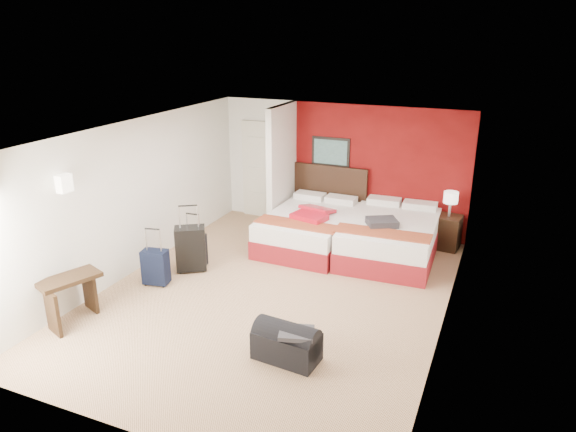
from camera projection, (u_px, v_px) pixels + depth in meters
The scene contains 17 objects.
ground at pixel (274, 294), 8.15m from camera, with size 6.50×6.50×0.00m, color tan.
room_walls at pixel (235, 182), 9.48m from camera, with size 5.02×6.52×2.50m.
red_accent_panel at pixel (378, 171), 10.26m from camera, with size 3.50×0.04×2.50m, color maroon.
partition_wall at pixel (282, 169), 10.37m from camera, with size 0.12×1.20×2.50m, color silver.
entry_door at pixel (261, 170), 11.23m from camera, with size 0.82×0.06×2.05m, color silver.
bed_left at pixel (310, 230), 9.88m from camera, with size 1.48×2.11×0.63m, color white.
bed_right at pixel (390, 238), 9.43m from camera, with size 1.55×2.21×0.66m, color silver.
red_suitcase_open at pixel (313, 213), 9.63m from camera, with size 0.60×0.83×0.10m, color red.
jacket_bundle at pixel (382, 222), 9.07m from camera, with size 0.49×0.40×0.12m, color #38373C.
nightstand at pixel (447, 232), 9.77m from camera, with size 0.45×0.45×0.62m, color black.
table_lamp at pixel (450, 204), 9.59m from camera, with size 0.26×0.26×0.46m, color silver.
suitcase_black at pixel (191, 250), 8.84m from camera, with size 0.49×0.31×0.74m, color black.
suitcase_charcoal at pixel (195, 251), 9.01m from camera, with size 0.38×0.23×0.56m, color black.
suitcase_navy at pixel (156, 268), 8.38m from camera, with size 0.40×0.24×0.55m, color black.
duffel_bag at pixel (287, 345), 6.50m from camera, with size 0.80×0.43×0.40m, color black.
jacket_draped at pixel (296, 333), 6.32m from camera, with size 0.41×0.34×0.05m, color #3B3A3F.
desk at pixel (72, 299), 7.30m from camera, with size 0.41×0.81×0.68m, color #321F10.
Camera 1 is at (3.04, -6.62, 3.86)m, focal length 33.15 mm.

